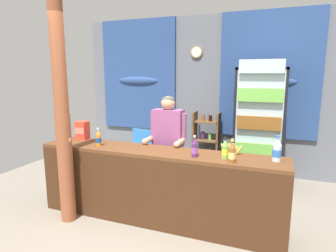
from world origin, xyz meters
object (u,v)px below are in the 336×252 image
at_px(timber_post, 62,119).
at_px(shopkeeper, 168,138).
at_px(snack_box_crackers, 82,130).
at_px(soda_bottle_lime_soda, 225,150).
at_px(soda_bottle_grape_soda, 195,148).
at_px(banana_bunch, 231,149).
at_px(soda_bottle_orange_soda, 98,138).
at_px(soda_bottle_water, 277,150).
at_px(plastic_lawn_chair, 139,151).
at_px(stall_counter, 153,181).
at_px(drink_fridge, 260,119).
at_px(bottle_shelf_rack, 206,142).
at_px(soda_bottle_iced_tea, 232,153).

height_order(timber_post, shopkeeper, timber_post).
height_order(shopkeeper, snack_box_crackers, shopkeeper).
relative_size(shopkeeper, soda_bottle_lime_soda, 6.40).
xyz_separation_m(soda_bottle_grape_soda, snack_box_crackers, (-1.72, 0.29, 0.02)).
xyz_separation_m(timber_post, banana_bunch, (1.92, 0.55, -0.32)).
bearing_deg(soda_bottle_orange_soda, soda_bottle_water, 3.22).
distance_m(plastic_lawn_chair, shopkeeper, 1.23).
height_order(stall_counter, snack_box_crackers, snack_box_crackers).
bearing_deg(soda_bottle_water, snack_box_crackers, 177.14).
bearing_deg(soda_bottle_grape_soda, timber_post, -169.79).
distance_m(plastic_lawn_chair, soda_bottle_water, 2.57).
distance_m(shopkeeper, soda_bottle_grape_soda, 0.79).
xyz_separation_m(soda_bottle_grape_soda, soda_bottle_lime_soda, (0.33, 0.05, -0.00)).
relative_size(soda_bottle_grape_soda, soda_bottle_orange_soda, 1.05).
relative_size(shopkeeper, soda_bottle_grape_soda, 6.26).
bearing_deg(timber_post, drink_fridge, 43.53).
xyz_separation_m(shopkeeper, banana_bunch, (0.90, -0.31, 0.00)).
bearing_deg(plastic_lawn_chair, snack_box_crackers, -108.46).
relative_size(plastic_lawn_chair, soda_bottle_water, 3.06).
bearing_deg(soda_bottle_lime_soda, drink_fridge, 81.32).
height_order(drink_fridge, banana_bunch, drink_fridge).
xyz_separation_m(shopkeeper, soda_bottle_orange_soda, (-0.75, -0.53, 0.04)).
bearing_deg(plastic_lawn_chair, timber_post, -96.51).
bearing_deg(soda_bottle_orange_soda, soda_bottle_grape_soda, -1.86).
distance_m(stall_counter, soda_bottle_lime_soda, 0.95).
height_order(soda_bottle_water, banana_bunch, soda_bottle_water).
relative_size(stall_counter, soda_bottle_water, 10.86).
distance_m(drink_fridge, shopkeeper, 1.63).
bearing_deg(stall_counter, plastic_lawn_chair, 122.69).
distance_m(shopkeeper, banana_bunch, 0.95).
xyz_separation_m(soda_bottle_water, soda_bottle_lime_soda, (-0.53, -0.11, -0.02)).
bearing_deg(soda_bottle_orange_soda, bottle_shelf_rack, 64.22).
relative_size(stall_counter, soda_bottle_lime_soda, 12.76).
distance_m(timber_post, soda_bottle_lime_soda, 1.93).
height_order(shopkeeper, soda_bottle_water, shopkeeper).
distance_m(stall_counter, banana_bunch, 1.00).
bearing_deg(drink_fridge, shopkeeper, -133.60).
relative_size(timber_post, drink_fridge, 1.33).
relative_size(plastic_lawn_chair, soda_bottle_grape_soda, 3.51).
xyz_separation_m(plastic_lawn_chair, banana_bunch, (1.73, -1.08, 0.48)).
bearing_deg(soda_bottle_orange_soda, shopkeeper, 35.46).
bearing_deg(bottle_shelf_rack, plastic_lawn_chair, -147.18).
relative_size(soda_bottle_water, soda_bottle_iced_tea, 1.11).
relative_size(soda_bottle_grape_soda, banana_bunch, 0.93).
relative_size(soda_bottle_iced_tea, soda_bottle_orange_soda, 1.09).
distance_m(bottle_shelf_rack, soda_bottle_grape_soda, 2.08).
xyz_separation_m(stall_counter, soda_bottle_grape_soda, (0.51, -0.00, 0.46)).
xyz_separation_m(timber_post, shopkeeper, (1.02, 0.86, -0.33)).
height_order(timber_post, drink_fridge, timber_post).
xyz_separation_m(soda_bottle_iced_tea, soda_bottle_orange_soda, (-1.70, 0.10, -0.01)).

